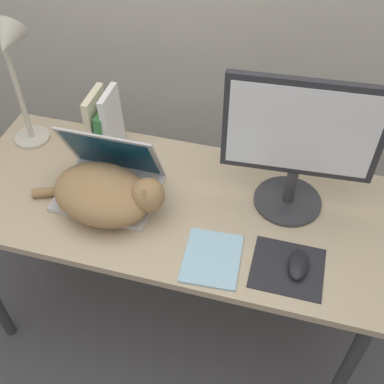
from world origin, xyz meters
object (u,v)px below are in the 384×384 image
at_px(external_monitor, 300,143).
at_px(desk_lamp, 13,63).
at_px(laptop, 109,181).
at_px(cat, 106,194).
at_px(notepad, 212,258).
at_px(computer_mouse, 298,264).
at_px(book_row, 105,125).

distance_m(external_monitor, desk_lamp, 0.95).
relative_size(laptop, cat, 0.70).
bearing_deg(notepad, computer_mouse, 7.98).
bearing_deg(book_row, notepad, -38.47).
relative_size(laptop, desk_lamp, 0.64).
xyz_separation_m(laptop, desk_lamp, (-0.35, 0.15, 0.30)).
bearing_deg(desk_lamp, book_row, 10.84).
height_order(cat, external_monitor, external_monitor).
distance_m(laptop, desk_lamp, 0.49).
bearing_deg(notepad, laptop, 154.70).
bearing_deg(cat, laptop, 107.71).
bearing_deg(computer_mouse, laptop, 166.72).
bearing_deg(book_row, desk_lamp, -169.16).
bearing_deg(computer_mouse, book_row, 154.51).
relative_size(book_row, notepad, 1.21).
distance_m(cat, desk_lamp, 0.52).
distance_m(laptop, book_row, 0.23).
distance_m(cat, external_monitor, 0.62).
xyz_separation_m(laptop, cat, (0.03, -0.08, 0.03)).
xyz_separation_m(computer_mouse, desk_lamp, (-1.00, 0.30, 0.33)).
bearing_deg(book_row, computer_mouse, -25.49).
height_order(laptop, cat, laptop).
bearing_deg(notepad, external_monitor, 56.98).
height_order(laptop, external_monitor, external_monitor).
bearing_deg(desk_lamp, computer_mouse, -16.74).
relative_size(computer_mouse, notepad, 0.54).
bearing_deg(computer_mouse, external_monitor, 103.73).
bearing_deg(computer_mouse, desk_lamp, 163.26).
bearing_deg(book_row, laptop, -66.04).
distance_m(cat, notepad, 0.39).
bearing_deg(external_monitor, notepad, -123.02).
relative_size(external_monitor, computer_mouse, 4.14).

